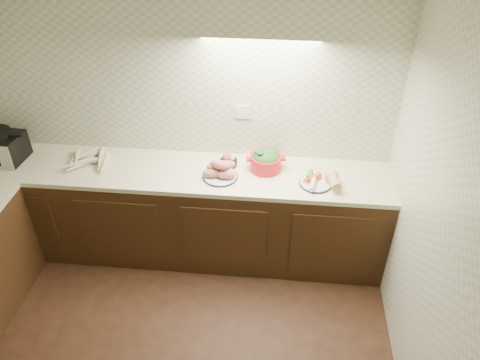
# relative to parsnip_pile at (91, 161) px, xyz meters

# --- Properties ---
(room) EXTENTS (3.60, 3.60, 2.60)m
(room) POSITION_rel_parsnip_pile_xyz_m (0.71, -1.51, 0.69)
(room) COLOR black
(room) RESTS_ON ground
(counter) EXTENTS (3.60, 3.60, 0.90)m
(counter) POSITION_rel_parsnip_pile_xyz_m (0.03, -0.83, -0.49)
(counter) COLOR black
(counter) RESTS_ON ground
(parsnip_pile) EXTENTS (0.51, 0.47, 0.08)m
(parsnip_pile) POSITION_rel_parsnip_pile_xyz_m (0.00, 0.00, 0.00)
(parsnip_pile) COLOR beige
(parsnip_pile) RESTS_ON counter
(sweet_potato_plate) EXTENTS (0.29, 0.29, 0.17)m
(sweet_potato_plate) POSITION_rel_parsnip_pile_xyz_m (1.11, -0.07, 0.03)
(sweet_potato_plate) COLOR #0F113B
(sweet_potato_plate) RESTS_ON counter
(onion_bowl) EXTENTS (0.15, 0.15, 0.11)m
(onion_bowl) POSITION_rel_parsnip_pile_xyz_m (1.16, 0.11, 0.01)
(onion_bowl) COLOR black
(onion_bowl) RESTS_ON counter
(dutch_oven) EXTENTS (0.33, 0.30, 0.18)m
(dutch_oven) POSITION_rel_parsnip_pile_xyz_m (1.47, 0.08, 0.05)
(dutch_oven) COLOR red
(dutch_oven) RESTS_ON counter
(veg_plate) EXTENTS (0.32, 0.29, 0.12)m
(veg_plate) POSITION_rel_parsnip_pile_xyz_m (1.93, -0.08, 0.01)
(veg_plate) COLOR #0F113B
(veg_plate) RESTS_ON counter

